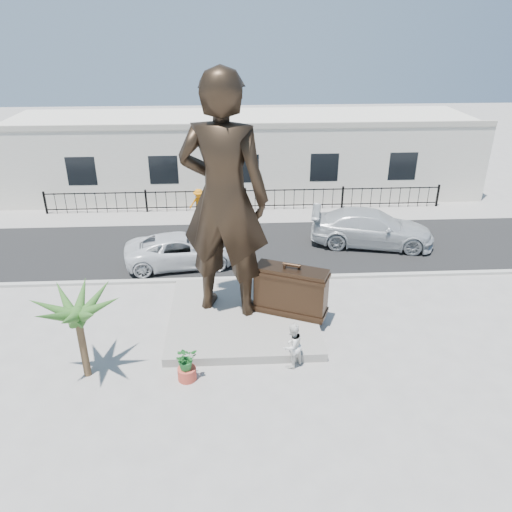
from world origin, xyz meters
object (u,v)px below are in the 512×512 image
Objects in this scene: car_white at (183,250)px; tourist at (292,346)px; statue at (224,198)px; suitcase at (291,291)px.

tourist is at bearing -159.83° from car_white.
tourist is 8.33m from car_white.
tourist reaches higher than car_white.
tourist is 0.31× the size of car_white.
statue is at bearing -163.35° from car_white.
car_white is at bearing 155.20° from suitcase.
statue is 1.69× the size of car_white.
statue is at bearing -169.38° from suitcase.
statue is at bearing -98.94° from tourist.
suitcase is (2.26, -0.53, -3.28)m from statue.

